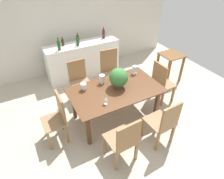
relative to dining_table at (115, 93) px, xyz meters
name	(u,v)px	position (x,y,z in m)	size (l,w,h in m)	color
ground_plane	(116,117)	(0.00, -0.03, -0.65)	(7.04, 7.04, 0.00)	#BCB29E
back_wall	(71,25)	(0.00, 2.57, 0.65)	(6.40, 0.10, 2.60)	beige
dining_table	(115,93)	(0.00, 0.00, 0.00)	(1.84, 1.07, 0.75)	brown
chair_foot_end	(161,81)	(1.20, 0.00, -0.08)	(0.41, 0.48, 1.02)	olive
chair_near_right	(164,122)	(0.42, -1.03, -0.10)	(0.47, 0.50, 1.00)	olive
chair_far_left	(79,79)	(-0.41, 1.02, -0.10)	(0.46, 0.44, 0.98)	olive
chair_far_right	(110,69)	(0.42, 1.03, -0.06)	(0.51, 0.48, 1.07)	olive
chair_near_left	(124,140)	(-0.41, -1.03, -0.11)	(0.49, 0.49, 0.98)	olive
chair_head_end	(58,116)	(-1.21, 0.00, -0.09)	(0.41, 0.46, 1.01)	olive
flower_centerpiece	(119,78)	(0.09, 0.04, 0.31)	(0.38, 0.38, 0.42)	#4C3828
crystal_vase_left	(135,69)	(0.67, 0.33, 0.21)	(0.11, 0.11, 0.19)	silver
crystal_vase_center_near	(84,86)	(-0.56, 0.28, 0.18)	(0.12, 0.12, 0.15)	silver
crystal_vase_right	(102,79)	(-0.14, 0.33, 0.21)	(0.12, 0.12, 0.20)	silver
wine_glass	(105,99)	(-0.38, -0.31, 0.21)	(0.07, 0.07, 0.17)	silver
kitchen_counter	(83,60)	(0.05, 1.94, -0.15)	(2.00, 0.52, 1.00)	white
wine_bottle_clear	(59,45)	(-0.59, 1.80, 0.47)	(0.07, 0.07, 0.33)	#194C1E
wine_bottle_amber	(78,41)	(-0.09, 1.83, 0.46)	(0.07, 0.07, 0.29)	#194C1E
wine_bottle_green	(63,42)	(-0.42, 2.03, 0.43)	(0.07, 0.07, 0.22)	black
wine_bottle_tall	(104,34)	(0.72, 1.98, 0.47)	(0.08, 0.08, 0.31)	#511E28
wine_bottle_dark	(78,39)	(-0.03, 1.98, 0.46)	(0.07, 0.07, 0.28)	black
side_table	(170,61)	(2.05, 0.62, -0.08)	(0.55, 0.55, 0.78)	brown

